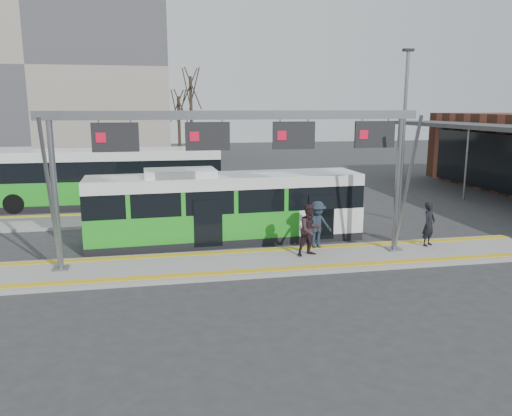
{
  "coord_description": "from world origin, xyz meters",
  "views": [
    {
      "loc": [
        -3.14,
        -16.59,
        5.48
      ],
      "look_at": [
        0.68,
        3.0,
        1.41
      ],
      "focal_mm": 35.0,
      "sensor_mm": 36.0,
      "label": 1
    }
  ],
  "objects": [
    {
      "name": "ground",
      "position": [
        0.0,
        0.0,
        0.0
      ],
      "size": [
        120.0,
        120.0,
        0.0
      ],
      "primitive_type": "plane",
      "color": "#2D2D30",
      "rests_on": "ground"
    },
    {
      "name": "gantry",
      "position": [
        -0.35,
        0.25,
        4.3
      ],
      "size": [
        13.0,
        1.68,
        5.2
      ],
      "color": "slate",
      "rests_on": "platform_main"
    },
    {
      "name": "bg_bus_green",
      "position": [
        -6.15,
        11.89,
        1.57
      ],
      "size": [
        12.75,
        2.9,
        3.18
      ],
      "rotation": [
        0.0,
        0.0,
        -0.02
      ],
      "color": "black",
      "rests_on": "ground"
    },
    {
      "name": "hero_bus",
      "position": [
        -0.53,
        3.32,
        1.4
      ],
      "size": [
        11.18,
        2.81,
        3.05
      ],
      "rotation": [
        0.0,
        0.0,
        0.04
      ],
      "color": "black",
      "rests_on": "ground"
    },
    {
      "name": "passenger_c",
      "position": [
        2.69,
        1.1,
        1.06
      ],
      "size": [
        1.28,
        0.88,
        1.82
      ],
      "primitive_type": "imported",
      "rotation": [
        0.0,
        0.0,
        0.18
      ],
      "color": "#1E2A37",
      "rests_on": "platform_main"
    },
    {
      "name": "tactile_second",
      "position": [
        -4.0,
        9.15,
        0.16
      ],
      "size": [
        20.0,
        0.35,
        0.02
      ],
      "color": "gold",
      "rests_on": "platform_second"
    },
    {
      "name": "tree_left",
      "position": [
        -1.19,
        30.25,
        5.49
      ],
      "size": [
        1.4,
        1.4,
        7.25
      ],
      "color": "#382B21",
      "rests_on": "ground"
    },
    {
      "name": "tree_mid",
      "position": [
        -0.06,
        30.26,
        7.02
      ],
      "size": [
        1.4,
        1.4,
        9.26
      ],
      "color": "#382B21",
      "rests_on": "ground"
    },
    {
      "name": "platform_second",
      "position": [
        -4.0,
        8.0,
        0.07
      ],
      "size": [
        20.0,
        3.0,
        0.15
      ],
      "primitive_type": "cube",
      "color": "gray",
      "rests_on": "ground"
    },
    {
      "name": "platform_main",
      "position": [
        0.0,
        0.0,
        0.07
      ],
      "size": [
        22.0,
        3.0,
        0.15
      ],
      "primitive_type": "cube",
      "color": "gray",
      "rests_on": "ground"
    },
    {
      "name": "passenger_a",
      "position": [
        7.06,
        0.59,
        1.01
      ],
      "size": [
        0.75,
        0.69,
        1.72
      ],
      "primitive_type": "imported",
      "rotation": [
        0.0,
        0.0,
        0.58
      ],
      "color": "black",
      "rests_on": "platform_main"
    },
    {
      "name": "lamp_east",
      "position": [
        8.37,
        5.62,
        4.29
      ],
      "size": [
        0.5,
        0.25,
        8.1
      ],
      "color": "slate",
      "rests_on": "ground"
    },
    {
      "name": "apartment_block",
      "position": [
        -14.0,
        36.0,
        9.21
      ],
      "size": [
        24.5,
        12.5,
        18.4
      ],
      "color": "#9F9285",
      "rests_on": "ground"
    },
    {
      "name": "tactile_main",
      "position": [
        0.0,
        0.0,
        0.16
      ],
      "size": [
        22.0,
        2.65,
        0.02
      ],
      "color": "gold",
      "rests_on": "platform_main"
    },
    {
      "name": "passenger_b",
      "position": [
        2.14,
        0.22,
        1.1
      ],
      "size": [
        1.09,
        0.96,
        1.9
      ],
      "primitive_type": "imported",
      "rotation": [
        0.0,
        0.0,
        0.29
      ],
      "color": "#2F1F23",
      "rests_on": "platform_main"
    }
  ]
}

